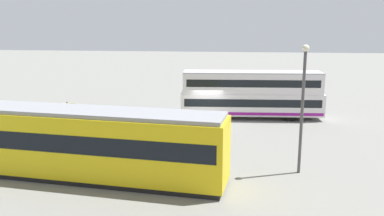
{
  "coord_description": "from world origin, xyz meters",
  "views": [
    {
      "loc": [
        -2.57,
        30.63,
        7.8
      ],
      "look_at": [
        0.78,
        3.05,
        1.89
      ],
      "focal_mm": 37.59,
      "sensor_mm": 36.0,
      "label": 1
    }
  ],
  "objects_px": {
    "double_decker_bus": "(251,94)",
    "street_lamp": "(303,100)",
    "tram_yellow": "(94,143)",
    "info_sign": "(68,113)",
    "pedestrian_near_railing": "(121,133)"
  },
  "relations": [
    {
      "from": "double_decker_bus",
      "to": "pedestrian_near_railing",
      "type": "height_order",
      "value": "double_decker_bus"
    },
    {
      "from": "pedestrian_near_railing",
      "to": "info_sign",
      "type": "relative_size",
      "value": 0.68
    },
    {
      "from": "double_decker_bus",
      "to": "pedestrian_near_railing",
      "type": "relative_size",
      "value": 6.76
    },
    {
      "from": "double_decker_bus",
      "to": "street_lamp",
      "type": "bearing_deg",
      "value": 100.34
    },
    {
      "from": "info_sign",
      "to": "street_lamp",
      "type": "xyz_separation_m",
      "value": [
        -14.91,
        4.9,
        2.2
      ]
    },
    {
      "from": "tram_yellow",
      "to": "info_sign",
      "type": "distance_m",
      "value": 8.27
    },
    {
      "from": "pedestrian_near_railing",
      "to": "street_lamp",
      "type": "bearing_deg",
      "value": 164.02
    },
    {
      "from": "tram_yellow",
      "to": "double_decker_bus",
      "type": "bearing_deg",
      "value": -119.45
    },
    {
      "from": "double_decker_bus",
      "to": "street_lamp",
      "type": "xyz_separation_m",
      "value": [
        -2.26,
        12.42,
        1.96
      ]
    },
    {
      "from": "info_sign",
      "to": "tram_yellow",
      "type": "bearing_deg",
      "value": 122.69
    },
    {
      "from": "tram_yellow",
      "to": "street_lamp",
      "type": "relative_size",
      "value": 2.03
    },
    {
      "from": "tram_yellow",
      "to": "street_lamp",
      "type": "height_order",
      "value": "street_lamp"
    },
    {
      "from": "pedestrian_near_railing",
      "to": "street_lamp",
      "type": "relative_size",
      "value": 0.26
    },
    {
      "from": "street_lamp",
      "to": "double_decker_bus",
      "type": "bearing_deg",
      "value": -79.66
    },
    {
      "from": "pedestrian_near_railing",
      "to": "double_decker_bus",
      "type": "bearing_deg",
      "value": -131.82
    }
  ]
}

